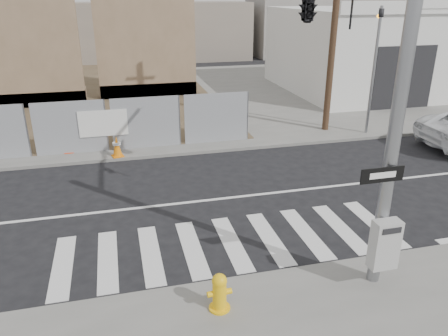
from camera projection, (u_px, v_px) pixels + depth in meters
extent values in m
plane|color=black|center=(210.00, 200.00, 13.11)|extent=(100.00, 100.00, 0.00)
cube|color=slate|center=(158.00, 97.00, 25.67)|extent=(50.00, 20.00, 0.12)
cylinder|color=gray|center=(397.00, 120.00, 8.01)|extent=(0.26, 0.26, 7.00)
cube|color=#B2B2AF|center=(385.00, 244.00, 8.68)|extent=(0.55, 0.30, 1.05)
cube|color=black|center=(382.00, 175.00, 8.19)|extent=(0.90, 0.03, 0.30)
cube|color=silver|center=(383.00, 175.00, 8.17)|extent=(0.55, 0.01, 0.12)
imported|color=black|center=(353.00, 4.00, 9.08)|extent=(0.16, 0.20, 1.00)
imported|color=black|center=(308.00, 2.00, 11.06)|extent=(0.53, 2.48, 1.00)
cylinder|color=gray|center=(373.00, 72.00, 18.05)|extent=(0.12, 0.12, 5.20)
imported|color=black|center=(382.00, 8.00, 17.12)|extent=(0.16, 0.20, 1.00)
cube|color=#796149|center=(15.00, 29.00, 21.65)|extent=(6.00, 0.50, 8.00)
cube|color=#796149|center=(28.00, 98.00, 23.36)|extent=(6.00, 1.30, 0.80)
cube|color=#796149|center=(145.00, 25.00, 24.04)|extent=(5.50, 0.50, 8.00)
cube|color=#796149|center=(149.00, 89.00, 25.74)|extent=(5.50, 1.30, 0.80)
cube|color=silver|center=(384.00, 49.00, 27.05)|extent=(12.00, 10.00, 4.80)
cube|color=black|center=(404.00, 78.00, 22.38)|extent=(3.40, 0.06, 3.20)
cylinder|color=#452F20|center=(336.00, 10.00, 17.62)|extent=(0.28, 0.28, 10.00)
cylinder|color=yellow|center=(220.00, 308.00, 8.43)|extent=(0.45, 0.45, 0.04)
cylinder|color=yellow|center=(219.00, 295.00, 8.33)|extent=(0.29, 0.29, 0.62)
sphere|color=yellow|center=(219.00, 281.00, 8.20)|extent=(0.29, 0.29, 0.29)
cylinder|color=yellow|center=(211.00, 294.00, 8.26)|extent=(0.15, 0.13, 0.11)
cylinder|color=yellow|center=(228.00, 291.00, 8.34)|extent=(0.15, 0.13, 0.11)
cube|color=#F83B0D|center=(69.00, 152.00, 16.68)|extent=(0.35, 0.35, 0.03)
cone|color=#F83B0D|center=(68.00, 144.00, 16.56)|extent=(0.31, 0.31, 0.67)
cylinder|color=silver|center=(68.00, 141.00, 16.53)|extent=(0.26, 0.26, 0.08)
cube|color=orange|center=(118.00, 156.00, 16.26)|extent=(0.48, 0.48, 0.03)
cone|color=orange|center=(117.00, 146.00, 16.13)|extent=(0.42, 0.42, 0.78)
cylinder|color=silver|center=(117.00, 144.00, 16.08)|extent=(0.30, 0.30, 0.09)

